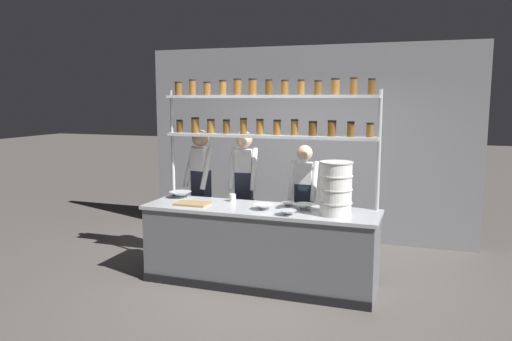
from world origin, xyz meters
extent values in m
plane|color=#5B5651|center=(0.00, 0.00, 0.00)|extent=(40.00, 40.00, 0.00)
cube|color=#939399|center=(0.00, 2.20, 1.48)|extent=(5.15, 0.12, 2.97)
cube|color=slate|center=(0.00, 0.00, 0.44)|extent=(2.69, 0.72, 0.88)
cube|color=#B7BABF|center=(0.00, 0.00, 0.90)|extent=(2.75, 0.76, 0.04)
cube|color=black|center=(0.00, -0.36, 0.05)|extent=(2.69, 0.03, 0.10)
cylinder|color=#B7BABF|center=(-1.29, 0.33, 1.14)|extent=(0.04, 0.04, 2.28)
cylinder|color=#B7BABF|center=(1.29, 0.33, 1.14)|extent=(0.04, 0.04, 2.28)
cube|color=#B7BABF|center=(0.00, 0.33, 1.73)|extent=(2.59, 0.28, 0.04)
cylinder|color=#513314|center=(-1.19, 0.33, 1.82)|extent=(0.08, 0.08, 0.14)
cylinder|color=black|center=(-1.19, 0.33, 1.90)|extent=(0.08, 0.08, 0.02)
cylinder|color=brown|center=(-0.97, 0.33, 1.83)|extent=(0.10, 0.10, 0.17)
cylinder|color=black|center=(-0.97, 0.33, 1.93)|extent=(0.10, 0.10, 0.02)
cylinder|color=brown|center=(-0.75, 0.33, 1.82)|extent=(0.09, 0.09, 0.16)
cylinder|color=black|center=(-0.75, 0.33, 1.91)|extent=(0.10, 0.10, 0.02)
cylinder|color=brown|center=(-0.54, 0.33, 1.82)|extent=(0.09, 0.09, 0.15)
cylinder|color=black|center=(-0.54, 0.33, 1.91)|extent=(0.09, 0.09, 0.02)
cylinder|color=brown|center=(-0.32, 0.33, 1.83)|extent=(0.08, 0.08, 0.17)
cylinder|color=black|center=(-0.32, 0.33, 1.93)|extent=(0.08, 0.08, 0.02)
cylinder|color=brown|center=(-0.11, 0.33, 1.83)|extent=(0.09, 0.09, 0.17)
cylinder|color=black|center=(-0.11, 0.33, 1.92)|extent=(0.09, 0.09, 0.02)
cylinder|color=brown|center=(0.11, 0.33, 1.83)|extent=(0.09, 0.09, 0.16)
cylinder|color=black|center=(0.11, 0.33, 1.92)|extent=(0.09, 0.09, 0.02)
cylinder|color=brown|center=(0.32, 0.33, 1.83)|extent=(0.09, 0.09, 0.17)
cylinder|color=black|center=(0.32, 0.33, 1.92)|extent=(0.09, 0.09, 0.02)
cylinder|color=#513314|center=(0.54, 0.33, 1.82)|extent=(0.10, 0.10, 0.15)
cylinder|color=black|center=(0.54, 0.33, 1.91)|extent=(0.10, 0.10, 0.02)
cylinder|color=brown|center=(0.76, 0.33, 1.83)|extent=(0.10, 0.10, 0.16)
cylinder|color=black|center=(0.76, 0.33, 1.92)|extent=(0.10, 0.10, 0.02)
cylinder|color=brown|center=(0.98, 0.33, 1.82)|extent=(0.08, 0.08, 0.15)
cylinder|color=black|center=(0.98, 0.33, 1.91)|extent=(0.08, 0.08, 0.02)
cylinder|color=brown|center=(1.19, 0.33, 1.82)|extent=(0.08, 0.08, 0.14)
cylinder|color=black|center=(1.19, 0.33, 1.90)|extent=(0.08, 0.08, 0.02)
cube|color=#B7BABF|center=(0.00, 0.33, 2.20)|extent=(2.59, 0.28, 0.04)
cylinder|color=brown|center=(-1.19, 0.33, 2.29)|extent=(0.09, 0.09, 0.15)
cylinder|color=black|center=(-1.19, 0.33, 2.37)|extent=(0.09, 0.09, 0.02)
cylinder|color=brown|center=(-1.00, 0.33, 2.30)|extent=(0.08, 0.08, 0.17)
cylinder|color=black|center=(-1.00, 0.33, 2.40)|extent=(0.08, 0.08, 0.02)
cylinder|color=brown|center=(-0.80, 0.33, 2.29)|extent=(0.09, 0.09, 0.14)
cylinder|color=black|center=(-0.80, 0.33, 2.37)|extent=(0.09, 0.09, 0.02)
cylinder|color=brown|center=(-0.59, 0.33, 2.30)|extent=(0.09, 0.09, 0.16)
cylinder|color=black|center=(-0.59, 0.33, 2.39)|extent=(0.09, 0.09, 0.02)
cylinder|color=brown|center=(-0.40, 0.33, 2.30)|extent=(0.10, 0.10, 0.18)
cylinder|color=black|center=(-0.40, 0.33, 2.40)|extent=(0.10, 0.10, 0.02)
cylinder|color=brown|center=(-0.20, 0.33, 2.30)|extent=(0.10, 0.10, 0.17)
cylinder|color=black|center=(-0.20, 0.33, 2.40)|extent=(0.10, 0.10, 0.02)
cylinder|color=#513314|center=(0.00, 0.33, 2.30)|extent=(0.08, 0.08, 0.16)
cylinder|color=black|center=(0.00, 0.33, 2.39)|extent=(0.09, 0.09, 0.02)
cylinder|color=brown|center=(0.20, 0.33, 2.29)|extent=(0.09, 0.09, 0.16)
cylinder|color=black|center=(0.20, 0.33, 2.38)|extent=(0.09, 0.09, 0.02)
cylinder|color=brown|center=(0.39, 0.33, 2.29)|extent=(0.08, 0.08, 0.15)
cylinder|color=black|center=(0.39, 0.33, 2.38)|extent=(0.09, 0.09, 0.02)
cylinder|color=brown|center=(0.59, 0.33, 2.29)|extent=(0.08, 0.08, 0.15)
cylinder|color=black|center=(0.59, 0.33, 2.37)|extent=(0.09, 0.09, 0.02)
cylinder|color=brown|center=(0.79, 0.33, 2.30)|extent=(0.10, 0.10, 0.17)
cylinder|color=black|center=(0.79, 0.33, 2.39)|extent=(0.10, 0.10, 0.02)
cylinder|color=brown|center=(0.99, 0.33, 2.30)|extent=(0.08, 0.08, 0.17)
cylinder|color=black|center=(0.99, 0.33, 2.40)|extent=(0.09, 0.09, 0.02)
cylinder|color=brown|center=(1.19, 0.33, 2.29)|extent=(0.08, 0.08, 0.16)
cylinder|color=black|center=(1.19, 0.33, 2.38)|extent=(0.08, 0.08, 0.02)
cylinder|color=black|center=(-1.13, 0.67, 0.43)|extent=(0.11, 0.11, 0.85)
cylinder|color=black|center=(-0.98, 0.63, 0.43)|extent=(0.11, 0.11, 0.85)
cube|color=#232838|center=(-1.06, 0.65, 1.03)|extent=(0.25, 0.22, 0.37)
cube|color=white|center=(-1.06, 0.65, 1.37)|extent=(0.26, 0.23, 0.30)
sphere|color=#A37A5B|center=(-1.06, 0.65, 1.65)|extent=(0.22, 0.22, 0.22)
cylinder|color=white|center=(-1.21, 0.63, 1.27)|extent=(0.13, 0.27, 0.56)
cylinder|color=white|center=(-0.93, 0.56, 1.27)|extent=(0.13, 0.27, 0.56)
cylinder|color=black|center=(-0.55, 0.74, 0.42)|extent=(0.11, 0.11, 0.85)
cylinder|color=black|center=(-0.40, 0.77, 0.42)|extent=(0.11, 0.11, 0.85)
cube|color=#232838|center=(-0.48, 0.75, 1.03)|extent=(0.24, 0.20, 0.37)
cube|color=white|center=(-0.48, 0.75, 1.36)|extent=(0.25, 0.21, 0.30)
sphere|color=beige|center=(-0.48, 0.75, 1.64)|extent=(0.22, 0.22, 0.22)
cylinder|color=white|center=(-0.61, 0.67, 1.26)|extent=(0.11, 0.26, 0.56)
cylinder|color=white|center=(-0.32, 0.72, 1.26)|extent=(0.11, 0.26, 0.56)
cylinder|color=black|center=(0.25, 0.80, 0.38)|extent=(0.11, 0.11, 0.76)
cylinder|color=black|center=(0.41, 0.80, 0.38)|extent=(0.11, 0.11, 0.76)
cube|color=#232838|center=(0.33, 0.80, 0.93)|extent=(0.22, 0.17, 0.33)
cube|color=white|center=(0.33, 0.80, 1.23)|extent=(0.22, 0.18, 0.27)
sphere|color=beige|center=(0.33, 0.80, 1.49)|extent=(0.20, 0.20, 0.20)
cylinder|color=white|center=(0.19, 0.74, 1.14)|extent=(0.07, 0.24, 0.50)
cylinder|color=white|center=(0.48, 0.74, 1.14)|extent=(0.07, 0.24, 0.50)
cylinder|color=white|center=(0.89, -0.07, 0.99)|extent=(0.34, 0.34, 0.13)
cylinder|color=silver|center=(0.89, -0.07, 1.06)|extent=(0.36, 0.36, 0.01)
cylinder|color=white|center=(0.89, -0.07, 1.13)|extent=(0.34, 0.34, 0.13)
cylinder|color=silver|center=(0.89, -0.07, 1.21)|extent=(0.36, 0.36, 0.01)
cylinder|color=white|center=(0.89, -0.07, 1.28)|extent=(0.34, 0.34, 0.13)
cylinder|color=silver|center=(0.89, -0.07, 1.35)|extent=(0.36, 0.36, 0.01)
cylinder|color=white|center=(0.89, -0.07, 1.43)|extent=(0.34, 0.34, 0.13)
cylinder|color=silver|center=(0.89, -0.07, 1.50)|extent=(0.36, 0.36, 0.01)
cube|color=#A88456|center=(-0.81, -0.10, 0.93)|extent=(0.40, 0.26, 0.02)
cylinder|color=#B2B7BC|center=(0.40, -0.25, 0.93)|extent=(0.09, 0.09, 0.01)
cone|color=#B2B7BC|center=(0.40, -0.25, 0.95)|extent=(0.20, 0.20, 0.06)
cylinder|color=white|center=(0.07, -0.07, 0.93)|extent=(0.10, 0.10, 0.01)
cone|color=white|center=(0.07, -0.07, 0.95)|extent=(0.23, 0.23, 0.06)
cylinder|color=white|center=(0.29, 0.19, 0.93)|extent=(0.07, 0.07, 0.01)
cone|color=white|center=(0.29, 0.19, 0.94)|extent=(0.16, 0.16, 0.05)
cylinder|color=white|center=(0.51, 0.08, 0.93)|extent=(0.11, 0.11, 0.01)
cone|color=white|center=(0.51, 0.08, 0.95)|extent=(0.24, 0.24, 0.07)
cylinder|color=silver|center=(-1.15, 0.24, 0.93)|extent=(0.13, 0.13, 0.01)
cone|color=silver|center=(-1.15, 0.24, 0.96)|extent=(0.28, 0.28, 0.08)
cylinder|color=silver|center=(-0.43, 0.23, 0.97)|extent=(0.08, 0.08, 0.09)
camera|label=1|loc=(1.82, -5.35, 2.18)|focal=35.00mm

